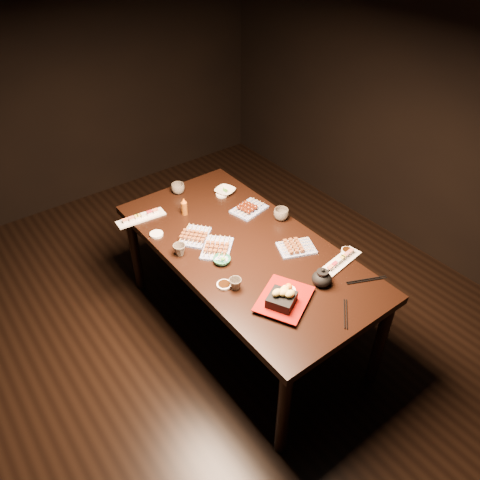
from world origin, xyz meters
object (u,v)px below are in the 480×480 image
(tempura_tray, at_px, (284,294))
(condiment_bottle, at_px, (184,206))
(teacup_mid_right, at_px, (281,214))
(yakitori_plate_left, at_px, (195,234))
(teacup_far_left, at_px, (179,250))
(sushi_platter_near, at_px, (341,260))
(sushi_platter_far, at_px, (141,216))
(yakitori_plate_right, at_px, (297,245))
(teacup_near_left, at_px, (235,284))
(teacup_far_right, at_px, (178,188))
(edamame_bowl_cream, at_px, (225,191))
(edamame_bowl_green, at_px, (222,260))
(teapot, at_px, (322,277))
(dining_table, at_px, (244,290))
(yakitori_plate_center, at_px, (217,246))

(tempura_tray, xyz_separation_m, condiment_bottle, (0.01, 1.04, 0.01))
(teacup_mid_right, bearing_deg, tempura_tray, -130.01)
(yakitori_plate_left, bearing_deg, teacup_far_left, 169.49)
(yakitori_plate_left, distance_m, tempura_tray, 0.78)
(sushi_platter_near, distance_m, sushi_platter_far, 1.35)
(yakitori_plate_right, relative_size, teacup_mid_right, 2.20)
(teacup_near_left, height_order, teacup_far_right, teacup_far_right)
(sushi_platter_far, bearing_deg, teacup_mid_right, 147.53)
(edamame_bowl_cream, bearing_deg, teacup_far_left, -147.55)
(yakitori_plate_left, distance_m, edamame_bowl_green, 0.31)
(tempura_tray, bearing_deg, teacup_far_left, 81.90)
(tempura_tray, height_order, teapot, tempura_tray)
(teacup_far_left, relative_size, teacup_far_right, 0.80)
(dining_table, xyz_separation_m, teacup_mid_right, (0.38, 0.09, 0.41))
(tempura_tray, height_order, teacup_near_left, tempura_tray)
(teacup_far_right, bearing_deg, sushi_platter_far, -161.05)
(teapot, bearing_deg, tempura_tray, 162.97)
(edamame_bowl_cream, relative_size, teacup_far_left, 1.79)
(sushi_platter_near, xyz_separation_m, yakitori_plate_left, (-0.56, 0.74, 0.01))
(yakitori_plate_right, distance_m, yakitori_plate_left, 0.65)
(yakitori_plate_left, bearing_deg, edamame_bowl_green, -129.36)
(sushi_platter_far, relative_size, teacup_far_left, 4.28)
(sushi_platter_near, xyz_separation_m, sushi_platter_far, (-0.74, 1.13, 0.00))
(teacup_far_right, height_order, teapot, teapot)
(yakitori_plate_left, xyz_separation_m, teacup_far_left, (-0.17, -0.09, 0.01))
(teacup_mid_right, relative_size, condiment_bottle, 0.80)
(yakitori_plate_left, distance_m, teacup_mid_right, 0.60)
(dining_table, relative_size, edamame_bowl_cream, 12.96)
(yakitori_plate_left, height_order, teacup_far_left, teacup_far_left)
(yakitori_plate_center, distance_m, tempura_tray, 0.59)
(tempura_tray, bearing_deg, yakitori_plate_left, 68.11)
(sushi_platter_near, xyz_separation_m, teapot, (-0.23, -0.06, 0.04))
(yakitori_plate_right, relative_size, tempura_tray, 0.71)
(sushi_platter_far, bearing_deg, dining_table, 124.62)
(teacup_mid_right, bearing_deg, yakitori_plate_center, -179.33)
(dining_table, distance_m, teapot, 0.70)
(sushi_platter_far, distance_m, edamame_bowl_green, 0.72)
(edamame_bowl_cream, bearing_deg, teacup_far_right, 142.40)
(yakitori_plate_center, relative_size, yakitori_plate_left, 1.07)
(tempura_tray, distance_m, teacup_near_left, 0.29)
(sushi_platter_near, distance_m, edamame_bowl_green, 0.71)
(dining_table, distance_m, sushi_platter_near, 0.71)
(dining_table, distance_m, tempura_tray, 0.68)
(edamame_bowl_cream, height_order, teacup_mid_right, teacup_mid_right)
(tempura_tray, bearing_deg, sushi_platter_near, -22.67)
(yakitori_plate_center, relative_size, teacup_far_right, 2.42)
(yakitori_plate_center, xyz_separation_m, teacup_far_left, (-0.21, 0.10, 0.01))
(teacup_near_left, relative_size, condiment_bottle, 0.57)
(sushi_platter_far, bearing_deg, teacup_near_left, 101.40)
(edamame_bowl_green, relative_size, teacup_far_right, 1.11)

